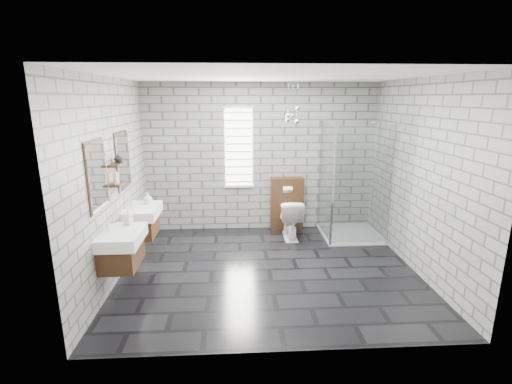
{
  "coord_description": "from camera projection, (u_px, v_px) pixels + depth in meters",
  "views": [
    {
      "loc": [
        -0.47,
        -4.93,
        2.43
      ],
      "look_at": [
        -0.17,
        0.35,
        1.08
      ],
      "focal_mm": 26.0,
      "sensor_mm": 36.0,
      "label": 1
    }
  ],
  "objects": [
    {
      "name": "soap_bottle_a",
      "position": [
        128.0,
        217.0,
        4.73
      ],
      "size": [
        0.11,
        0.11,
        0.19
      ],
      "primitive_type": "imported",
      "rotation": [
        0.0,
        0.0,
        -0.33
      ],
      "color": "#B2B2B2",
      "rests_on": "vanity_left"
    },
    {
      "name": "vase",
      "position": [
        118.0,
        158.0,
        4.92
      ],
      "size": [
        0.13,
        0.13,
        0.12
      ],
      "primitive_type": "imported",
      "rotation": [
        0.0,
        0.0,
        0.23
      ],
      "color": "#B2B2B2",
      "rests_on": "shelf_upper"
    },
    {
      "name": "cistern_panel",
      "position": [
        287.0,
        204.0,
        6.95
      ],
      "size": [
        0.6,
        0.2,
        1.0
      ],
      "primitive_type": "cube",
      "color": "#432714",
      "rests_on": "floor"
    },
    {
      "name": "vanity_right",
      "position": [
        140.0,
        213.0,
        5.54
      ],
      "size": [
        0.47,
        0.7,
        1.57
      ],
      "color": "#432714",
      "rests_on": "wall_left"
    },
    {
      "name": "shelf_lower",
      "position": [
        118.0,
        184.0,
        4.91
      ],
      "size": [
        0.14,
        0.3,
        0.03
      ],
      "primitive_type": "cube",
      "color": "#432714",
      "rests_on": "wall_left"
    },
    {
      "name": "wall_back",
      "position": [
        260.0,
        158.0,
        6.81
      ],
      "size": [
        4.2,
        0.02,
        2.7
      ],
      "primitive_type": "cube",
      "color": "gray",
      "rests_on": "floor"
    },
    {
      "name": "wall_front",
      "position": [
        289.0,
        222.0,
        3.31
      ],
      "size": [
        4.2,
        0.02,
        2.7
      ],
      "primitive_type": "cube",
      "color": "gray",
      "rests_on": "floor"
    },
    {
      "name": "toilet",
      "position": [
        290.0,
        218.0,
        6.56
      ],
      "size": [
        0.39,
        0.69,
        0.7
      ],
      "primitive_type": "imported",
      "rotation": [
        0.0,
        0.0,
        3.14
      ],
      "color": "white",
      "rests_on": "floor"
    },
    {
      "name": "soap_bottle_b",
      "position": [
        148.0,
        198.0,
        5.67
      ],
      "size": [
        0.18,
        0.18,
        0.18
      ],
      "primitive_type": "imported",
      "rotation": [
        0.0,
        0.0,
        -0.42
      ],
      "color": "#B2B2B2",
      "rests_on": "vanity_right"
    },
    {
      "name": "wall_left",
      "position": [
        112.0,
        181.0,
        4.94
      ],
      "size": [
        0.02,
        3.6,
        2.7
      ],
      "primitive_type": "cube",
      "color": "gray",
      "rests_on": "floor"
    },
    {
      "name": "shelf_upper",
      "position": [
        116.0,
        165.0,
        4.84
      ],
      "size": [
        0.14,
        0.3,
        0.03
      ],
      "primitive_type": "cube",
      "color": "#432714",
      "rests_on": "wall_left"
    },
    {
      "name": "shower_enclosure",
      "position": [
        348.0,
        211.0,
        6.5
      ],
      "size": [
        1.0,
        1.0,
        2.03
      ],
      "color": "white",
      "rests_on": "floor"
    },
    {
      "name": "floor",
      "position": [
        269.0,
        270.0,
        5.4
      ],
      "size": [
        4.2,
        3.6,
        0.02
      ],
      "primitive_type": "cube",
      "color": "black",
      "rests_on": "ground"
    },
    {
      "name": "vanity_left",
      "position": [
        119.0,
        239.0,
        4.53
      ],
      "size": [
        0.47,
        0.7,
        1.57
      ],
      "color": "#432714",
      "rests_on": "wall_left"
    },
    {
      "name": "pendant_cluster",
      "position": [
        292.0,
        115.0,
        6.23
      ],
      "size": [
        0.26,
        0.23,
        0.7
      ],
      "color": "silver",
      "rests_on": "ceiling"
    },
    {
      "name": "wall_right",
      "position": [
        420.0,
        177.0,
        5.18
      ],
      "size": [
        0.02,
        3.6,
        2.7
      ],
      "primitive_type": "cube",
      "color": "gray",
      "rests_on": "floor"
    },
    {
      "name": "soap_bottle_c",
      "position": [
        116.0,
        176.0,
        4.8
      ],
      "size": [
        0.1,
        0.1,
        0.21
      ],
      "primitive_type": "imported",
      "rotation": [
        0.0,
        0.0,
        0.24
      ],
      "color": "#B2B2B2",
      "rests_on": "shelf_lower"
    },
    {
      "name": "window",
      "position": [
        239.0,
        148.0,
        6.71
      ],
      "size": [
        0.56,
        0.05,
        1.48
      ],
      "color": "white",
      "rests_on": "wall_back"
    },
    {
      "name": "flush_plate",
      "position": [
        288.0,
        189.0,
        6.77
      ],
      "size": [
        0.18,
        0.01,
        0.12
      ],
      "primitive_type": "cube",
      "color": "silver",
      "rests_on": "cistern_panel"
    },
    {
      "name": "ceiling",
      "position": [
        271.0,
        75.0,
        4.73
      ],
      "size": [
        4.2,
        3.6,
        0.02
      ],
      "primitive_type": "cube",
      "color": "white",
      "rests_on": "wall_back"
    }
  ]
}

